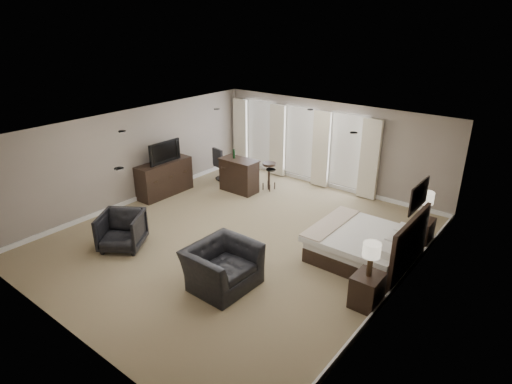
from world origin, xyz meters
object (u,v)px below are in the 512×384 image
Objects in this scene: dresser at (165,178)px; armchair_far at (121,229)px; nightstand_far at (421,231)px; bar_stool_left at (227,178)px; bed at (359,231)px; armchair_near at (222,260)px; tv at (163,159)px; bar_stool_right at (269,176)px; lamp_far at (425,206)px; nightstand_near at (367,290)px; lamp_near at (371,260)px; desk_chair at (224,164)px; bar_counter at (239,175)px.

armchair_far is (1.67, -2.69, -0.03)m from dresser.
bar_stool_left is (-5.73, -0.27, 0.07)m from nightstand_far.
armchair_near is (-1.59, -2.60, -0.07)m from bed.
tv is 1.96m from bar_stool_left.
bar_stool_right is (0.52, 4.86, -0.04)m from armchair_far.
armchair_far is at bearing -140.28° from lamp_far.
lamp_far is at bearing 90.00° from nightstand_near.
armchair_near reaches higher than nightstand_near.
bar_stool_left is (-5.73, 2.63, -0.58)m from lamp_near.
bar_stool_right is at bearing 27.57° from armchair_near.
bar_stool_left is 1.27m from bar_stool_right.
dresser is (-6.92, -1.67, -0.45)m from lamp_far.
nightstand_far is at bearing -6.05° from bar_stool_right.
bar_stool_right is (2.20, 2.17, -0.08)m from dresser.
armchair_far reaches higher than nightstand_near.
nightstand_far is 0.36× the size of dresser.
armchair_near is at bearing 144.22° from desk_chair.
bed is 4.31m from bar_stool_right.
desk_chair is at bearing 153.31° from nightstand_near.
bar_stool_left is at bearing -177.28° from lamp_far.
bed reaches higher than desk_chair.
armchair_near is 5.86m from desk_chair.
lamp_near is (0.00, 0.00, 0.64)m from nightstand_near.
bar_counter is 0.41m from bar_stool_left.
tv is (-6.92, 1.23, 0.75)m from nightstand_near.
nightstand_far is 0.73× the size of bar_stool_right.
desk_chair is (0.53, 1.98, 0.03)m from dresser.
bar_stool_right reaches higher than nightstand_near.
nightstand_near is at bearing -90.00° from nightstand_far.
bar_counter is at bearing 152.75° from nightstand_near.
bar_stool_right is at bearing 45.39° from bar_counter.
tv is 2.12m from desk_chair.
lamp_near is (0.00, -2.90, 0.65)m from nightstand_far.
lamp_far is 4.76m from armchair_near.
nightstand_far is 0.58× the size of desk_chair.
nightstand_far is 7.16m from tv.
bar_stool_right is 0.80× the size of desk_chair.
lamp_far is 0.63× the size of desk_chair.
nightstand_far is 0.64m from lamp_far.
nightstand_far is at bearing 1.51° from bar_counter.
armchair_near reaches higher than bar_counter.
armchair_near is (-2.48, -1.15, -0.39)m from lamp_near.
lamp_far is at bearing -76.46° from tv.
lamp_near reaches higher than bar_stool_left.
desk_chair reaches higher than nightstand_far.
tv is at bearing -135.38° from bar_stool_right.
bed is 2.98× the size of lamp_far.
lamp_far is 7.13m from dresser.
nightstand_far is at bearing 2.72° from bar_stool_left.
lamp_near reaches higher than nightstand_far.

